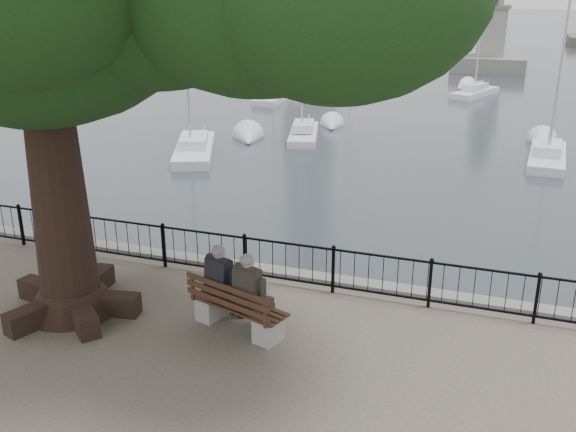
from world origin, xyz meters
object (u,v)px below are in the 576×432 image
at_px(bench, 237,313).
at_px(lion_monument, 491,44).
at_px(person_right, 253,296).
at_px(person_left, 225,286).

xyz_separation_m(bench, lion_monument, (2.28, 49.54, 0.89)).
distance_m(person_right, lion_monument, 49.57).
distance_m(bench, lion_monument, 49.60).
relative_size(bench, person_right, 1.25).
bearing_deg(bench, person_right, 2.09).
bearing_deg(person_left, bench, -34.73).
distance_m(bench, person_right, 0.52).
xyz_separation_m(person_right, lion_monument, (1.94, 49.53, 0.50)).
xyz_separation_m(person_left, lion_monument, (2.60, 49.32, 0.50)).
height_order(bench, person_right, person_right).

